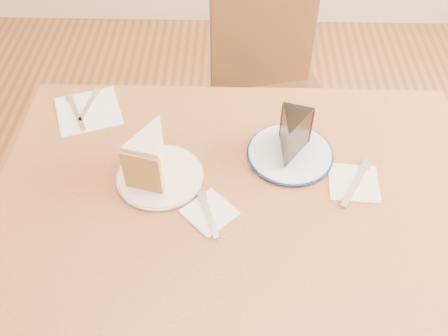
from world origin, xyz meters
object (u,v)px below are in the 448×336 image
plate_cream (160,176)px  plate_navy (290,154)px  table (239,215)px  carrot_cake (153,153)px  chair_far (269,106)px  chocolate_cake (291,139)px

plate_cream → plate_navy: size_ratio=0.97×
table → plate_navy: 0.21m
plate_cream → plate_navy: bearing=14.8°
plate_navy → carrot_cake: bearing=-169.3°
table → chair_far: bearing=79.7°
table → chocolate_cake: (0.13, 0.12, 0.16)m
table → carrot_cake: 0.28m
table → carrot_cake: (-0.21, 0.06, 0.17)m
plate_navy → chocolate_cake: chocolate_cake is taller
table → plate_cream: bearing=169.8°
chair_far → carrot_cake: size_ratio=6.88×
chair_far → plate_navy: (0.02, -0.49, 0.26)m
plate_navy → table: bearing=-136.8°
plate_cream → carrot_cake: (-0.01, 0.02, 0.06)m
plate_cream → chocolate_cake: bearing=14.4°
chair_far → chocolate_cake: (0.02, -0.49, 0.32)m
table → plate_cream: size_ratio=5.81×
plate_cream → carrot_cake: 0.07m
chair_far → carrot_cake: (-0.32, -0.56, 0.32)m
plate_navy → chair_far: bearing=92.1°
carrot_cake → chocolate_cake: bearing=24.4°
chair_far → carrot_cake: 0.72m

